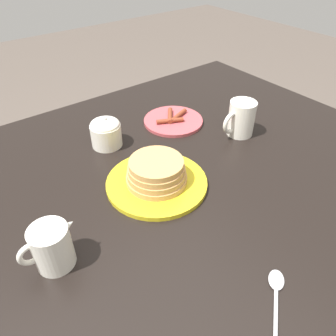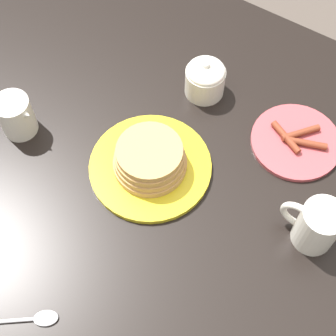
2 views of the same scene
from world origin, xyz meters
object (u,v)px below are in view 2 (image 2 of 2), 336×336
Objects in this scene: side_plate_bacon at (296,141)px; sugar_bowl at (205,78)px; pancake_plate at (150,161)px; spoon at (30,319)px; creamer_pitcher at (16,115)px; coffee_mug at (316,225)px.

sugar_bowl reaches higher than side_plate_bacon.
side_plate_bacon is (-0.22, -0.22, -0.02)m from pancake_plate.
pancake_plate is at bearing -91.02° from spoon.
coffee_mug is at bearing -170.18° from creamer_pitcher.
spoon is (0.34, 0.41, -0.05)m from coffee_mug.
coffee_mug is 0.63m from creamer_pitcher.
pancake_plate is at bearing 6.76° from coffee_mug.
coffee_mug reaches higher than sugar_bowl.
creamer_pitcher reaches higher than pancake_plate.
side_plate_bacon is at bearing -111.41° from spoon.
coffee_mug is 0.53m from spoon.
side_plate_bacon is 1.39× the size of spoon.
coffee_mug is at bearing 123.01° from side_plate_bacon.
coffee_mug reaches higher than side_plate_bacon.
sugar_bowl is (0.01, -0.23, 0.02)m from pancake_plate.
spoon is (0.01, 0.37, -0.02)m from pancake_plate.
coffee_mug is (-0.11, 0.18, 0.05)m from side_plate_bacon.
creamer_pitcher reaches higher than side_plate_bacon.
sugar_bowl is (-0.28, -0.30, -0.00)m from creamer_pitcher.
spoon is at bearing 49.90° from coffee_mug.
side_plate_bacon is 0.21m from coffee_mug.
sugar_bowl is at bearing -87.60° from pancake_plate.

